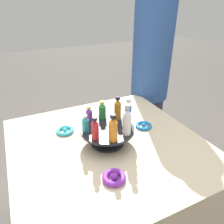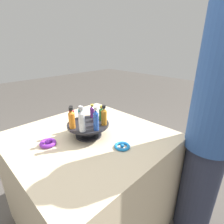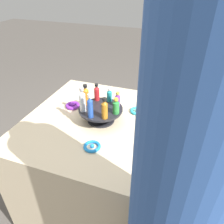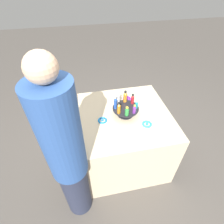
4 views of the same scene
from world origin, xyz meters
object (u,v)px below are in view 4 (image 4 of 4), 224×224
object	(u,v)px
ribbon_bow_purple	(127,99)
person_figure	(68,158)
bottle_clear	(118,98)
bottle_purple	(134,109)
bottle_blue	(115,103)
bottle_teal	(136,105)
bottle_red	(133,99)
bottle_green	(127,111)
bottle_amber	(119,108)
ribbon_bow_teal	(147,124)
display_stand	(126,110)
bottle_orange	(125,97)
ribbon_bow_blue	(102,120)

from	to	relation	value
ribbon_bow_purple	person_figure	bearing A→B (deg)	-132.28
bottle_clear	bottle_purple	xyz separation A→B (m)	(0.12, -0.17, -0.03)
bottle_blue	bottle_teal	xyz separation A→B (m)	(0.20, -0.04, -0.03)
bottle_red	ribbon_bow_purple	bearing A→B (deg)	91.76
bottle_green	ribbon_bow_purple	distance (m)	0.37
bottle_purple	ribbon_bow_purple	distance (m)	0.34
bottle_amber	bottle_red	distance (m)	0.21
bottle_green	bottle_teal	bearing A→B (deg)	34.90
bottle_amber	ribbon_bow_teal	size ratio (longest dim) A/B	1.33
display_stand	bottle_red	xyz separation A→B (m)	(0.09, 0.06, 0.08)
ribbon_bow_teal	ribbon_bow_purple	world-z (taller)	ribbon_bow_purple
bottle_red	bottle_orange	distance (m)	0.08
ribbon_bow_teal	bottle_orange	bearing A→B (deg)	117.02
bottle_teal	person_figure	xyz separation A→B (m)	(-0.68, -0.46, -0.03)
ribbon_bow_blue	ribbon_bow_purple	size ratio (longest dim) A/B	0.95
bottle_green	ribbon_bow_teal	bearing A→B (deg)	-24.93
bottle_clear	bottle_red	size ratio (longest dim) A/B	1.36
bottle_purple	person_figure	bearing A→B (deg)	-147.98
bottle_amber	ribbon_bow_purple	world-z (taller)	bottle_amber
display_stand	bottle_orange	size ratio (longest dim) A/B	2.03
bottle_green	bottle_red	distance (m)	0.19
ribbon_bow_teal	ribbon_bow_purple	bearing A→B (deg)	101.48
bottle_teal	person_figure	distance (m)	0.82
bottle_clear	bottle_purple	distance (m)	0.21
bottle_teal	bottle_red	bearing A→B (deg)	102.40
bottle_amber	ribbon_bow_teal	bearing A→B (deg)	-27.08
bottle_orange	bottle_clear	bearing A→B (deg)	-167.60
display_stand	bottle_teal	distance (m)	0.13
ribbon_bow_teal	person_figure	size ratio (longest dim) A/B	0.06
bottle_amber	person_figure	world-z (taller)	person_figure
bottle_orange	bottle_amber	bearing A→B (deg)	-122.60
person_figure	bottle_teal	bearing A→B (deg)	-5.57
display_stand	ribbon_bow_blue	xyz separation A→B (m)	(-0.25, -0.05, -0.05)
bottle_purple	bottle_orange	bearing A→B (deg)	102.40
bottle_clear	bottle_amber	xyz separation A→B (m)	(-0.03, -0.14, -0.01)
ribbon_bow_teal	person_figure	bearing A→B (deg)	-158.38
display_stand	bottle_clear	bearing A→B (deg)	124.90
ribbon_bow_blue	ribbon_bow_teal	bearing A→B (deg)	-18.52
bottle_blue	ribbon_bow_blue	bearing A→B (deg)	-154.61
bottle_red	bottle_clear	bearing A→B (deg)	169.90
bottle_orange	bottle_green	bearing A→B (deg)	-100.10
ribbon_bow_purple	bottle_red	bearing A→B (deg)	-88.24
bottle_red	ribbon_bow_teal	xyz separation A→B (m)	(0.08, -0.25, -0.13)
bottle_blue	bottle_purple	size ratio (longest dim) A/B	1.55
bottle_amber	bottle_teal	xyz separation A→B (m)	(0.19, 0.04, -0.02)
bottle_orange	person_figure	distance (m)	0.83
bottle_green	ribbon_bow_teal	world-z (taller)	bottle_green
bottle_green	ribbon_bow_blue	bearing A→B (deg)	167.06
bottle_red	bottle_orange	xyz separation A→B (m)	(-0.07, 0.04, 0.01)
bottle_amber	ribbon_bow_purple	distance (m)	0.37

